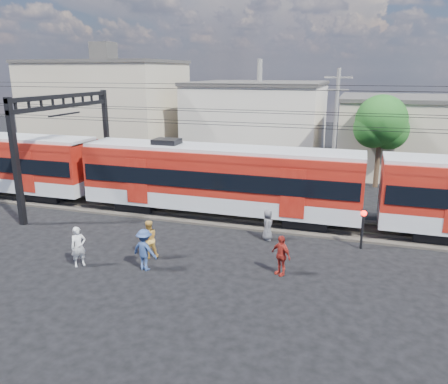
{
  "coord_description": "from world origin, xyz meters",
  "views": [
    {
      "loc": [
        7.66,
        -15.18,
        8.34
      ],
      "look_at": [
        1.33,
        5.0,
        2.43
      ],
      "focal_mm": 35.0,
      "sensor_mm": 36.0,
      "label": 1
    }
  ],
  "objects": [
    {
      "name": "pedestrian_d",
      "position": [
        4.88,
        1.64,
        0.87
      ],
      "size": [
        1.09,
        0.93,
        1.75
      ],
      "primitive_type": "imported",
      "rotation": [
        0.0,
        0.0,
        -0.6
      ],
      "color": "maroon",
      "rests_on": "ground"
    },
    {
      "name": "pedestrian_e",
      "position": [
        3.54,
        5.34,
        0.79
      ],
      "size": [
        0.52,
        0.79,
        1.59
      ],
      "primitive_type": "imported",
      "rotation": [
        0.0,
        0.0,
        1.6
      ],
      "color": "#4A4A4F",
      "rests_on": "ground"
    },
    {
      "name": "utility_pole_mid",
      "position": [
        6.0,
        15.0,
        4.53
      ],
      "size": [
        1.8,
        0.24,
        8.5
      ],
      "color": "slate",
      "rests_on": "ground"
    },
    {
      "name": "pedestrian_b",
      "position": [
        -1.22,
        1.56,
        0.9
      ],
      "size": [
        1.1,
        1.08,
        1.79
      ],
      "primitive_type": "imported",
      "rotation": [
        0.0,
        0.0,
        3.85
      ],
      "color": "gold",
      "rests_on": "ground"
    },
    {
      "name": "commuter_train",
      "position": [
        0.28,
        8.0,
        2.4
      ],
      "size": [
        50.3,
        3.08,
        4.17
      ],
      "color": "black",
      "rests_on": "ground"
    },
    {
      "name": "building_west",
      "position": [
        -17.0,
        24.0,
        4.66
      ],
      "size": [
        14.28,
        10.2,
        9.3
      ],
      "color": "tan",
      "rests_on": "ground"
    },
    {
      "name": "track_bed",
      "position": [
        0.0,
        8.0,
        0.06
      ],
      "size": [
        70.0,
        3.4,
        0.12
      ],
      "primitive_type": "cube",
      "color": "#2D2823",
      "rests_on": "ground"
    },
    {
      "name": "crossing_signal",
      "position": [
        8.11,
        5.55,
        1.38
      ],
      "size": [
        0.29,
        0.29,
        1.99
      ],
      "color": "black",
      "rests_on": "ground"
    },
    {
      "name": "catenary",
      "position": [
        -8.65,
        8.0,
        5.14
      ],
      "size": [
        70.0,
        9.3,
        7.52
      ],
      "color": "black",
      "rests_on": "ground"
    },
    {
      "name": "rail_far",
      "position": [
        0.0,
        8.75,
        0.18
      ],
      "size": [
        70.0,
        0.12,
        0.12
      ],
      "primitive_type": "cube",
      "color": "#59544C",
      "rests_on": "track_bed"
    },
    {
      "name": "building_mideast",
      "position": [
        14.0,
        24.0,
        3.16
      ],
      "size": [
        16.32,
        10.2,
        6.3
      ],
      "color": "tan",
      "rests_on": "ground"
    },
    {
      "name": "pedestrian_c",
      "position": [
        -0.78,
        0.35,
        0.92
      ],
      "size": [
        1.31,
        0.93,
        1.84
      ],
      "primitive_type": "imported",
      "rotation": [
        0.0,
        0.0,
        2.92
      ],
      "color": "navy",
      "rests_on": "ground"
    },
    {
      "name": "pedestrian_a",
      "position": [
        -3.73,
        -0.16,
        0.9
      ],
      "size": [
        0.75,
        0.78,
        1.8
      ],
      "primitive_type": "imported",
      "rotation": [
        0.0,
        0.0,
        0.88
      ],
      "color": "silver",
      "rests_on": "ground"
    },
    {
      "name": "tree_near",
      "position": [
        9.19,
        18.09,
        4.66
      ],
      "size": [
        3.82,
        3.64,
        6.72
      ],
      "color": "#382619",
      "rests_on": "ground"
    },
    {
      "name": "rail_near",
      "position": [
        0.0,
        7.25,
        0.18
      ],
      "size": [
        70.0,
        0.12,
        0.12
      ],
      "primitive_type": "cube",
      "color": "#59544C",
      "rests_on": "track_bed"
    },
    {
      "name": "ground",
      "position": [
        0.0,
        0.0,
        0.0
      ],
      "size": [
        120.0,
        120.0,
        0.0
      ],
      "primitive_type": "plane",
      "color": "black",
      "rests_on": "ground"
    },
    {
      "name": "building_midwest",
      "position": [
        -2.0,
        27.0,
        3.66
      ],
      "size": [
        12.24,
        12.24,
        7.3
      ],
      "color": "#B8AFA1",
      "rests_on": "ground"
    }
  ]
}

